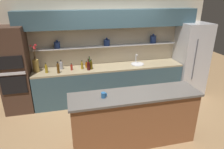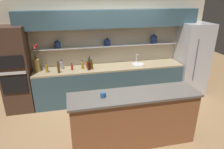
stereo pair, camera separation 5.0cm
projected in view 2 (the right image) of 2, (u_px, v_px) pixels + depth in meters
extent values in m
plane|color=olive|center=(125.00, 125.00, 4.31)|extent=(12.00, 12.00, 0.00)
cube|color=beige|center=(110.00, 48.00, 5.28)|extent=(5.20, 0.10, 2.60)
cube|color=#B7B7BC|center=(108.00, 46.00, 5.10)|extent=(3.68, 0.18, 0.02)
cylinder|color=navy|center=(58.00, 45.00, 4.80)|extent=(0.14, 0.14, 0.15)
sphere|color=navy|center=(57.00, 41.00, 4.77)|extent=(0.05, 0.05, 0.05)
cylinder|color=navy|center=(107.00, 43.00, 5.05)|extent=(0.16, 0.16, 0.15)
sphere|color=navy|center=(107.00, 39.00, 5.01)|extent=(0.05, 0.05, 0.05)
cylinder|color=navy|center=(154.00, 40.00, 5.30)|extent=(0.16, 0.16, 0.19)
sphere|color=navy|center=(154.00, 35.00, 5.25)|extent=(0.05, 0.05, 0.05)
cube|color=#334C56|center=(111.00, 19.00, 4.78)|extent=(4.42, 0.34, 0.42)
cube|color=#334C56|center=(110.00, 84.00, 5.26)|extent=(3.78, 0.62, 0.88)
cube|color=gray|center=(110.00, 67.00, 5.09)|extent=(3.78, 0.62, 0.04)
cube|color=brown|center=(133.00, 120.00, 3.67)|extent=(2.26, 0.55, 0.98)
cube|color=#56514C|center=(135.00, 95.00, 3.48)|extent=(2.32, 0.61, 0.04)
cube|color=#B7B7BC|center=(192.00, 59.00, 5.49)|extent=(0.75, 0.70, 1.95)
cylinder|color=#4C4C51|center=(196.00, 60.00, 5.09)|extent=(0.02, 0.02, 1.07)
cube|color=#3D281E|center=(16.00, 70.00, 4.60)|extent=(0.63, 0.62, 2.01)
cube|color=black|center=(15.00, 85.00, 4.39)|extent=(0.53, 0.02, 0.40)
cube|color=black|center=(10.00, 62.00, 4.20)|extent=(0.53, 0.02, 0.28)
cube|color=#B7B7BC|center=(12.00, 73.00, 4.29)|extent=(0.55, 0.02, 0.06)
cylinder|color=olive|center=(37.00, 65.00, 4.71)|extent=(0.14, 0.14, 0.30)
cylinder|color=#4C3319|center=(36.00, 54.00, 4.64)|extent=(0.05, 0.02, 0.26)
sphere|color=red|center=(36.00, 48.00, 4.63)|extent=(0.06, 0.06, 0.06)
cylinder|color=#4C3319|center=(35.00, 53.00, 4.62)|extent=(0.05, 0.01, 0.28)
sphere|color=red|center=(35.00, 47.00, 4.61)|extent=(0.06, 0.06, 0.06)
cylinder|color=#4C3319|center=(35.00, 52.00, 4.60)|extent=(0.06, 0.07, 0.32)
sphere|color=red|center=(36.00, 45.00, 4.57)|extent=(0.04, 0.04, 0.04)
cylinder|color=#4C3319|center=(34.00, 53.00, 4.59)|extent=(0.01, 0.03, 0.33)
sphere|color=red|center=(31.00, 46.00, 4.53)|extent=(0.04, 0.04, 0.04)
cylinder|color=#4C3319|center=(35.00, 54.00, 4.58)|extent=(0.05, 0.02, 0.28)
sphere|color=red|center=(35.00, 48.00, 4.50)|extent=(0.04, 0.04, 0.04)
cylinder|color=#4C3319|center=(36.00, 52.00, 4.62)|extent=(0.07, 0.06, 0.32)
sphere|color=red|center=(36.00, 45.00, 4.59)|extent=(0.06, 0.06, 0.06)
cylinder|color=#B7B7BC|center=(138.00, 64.00, 5.23)|extent=(0.33, 0.33, 0.02)
cylinder|color=#B7B7BC|center=(137.00, 58.00, 5.30)|extent=(0.02, 0.02, 0.22)
cylinder|color=#B7B7BC|center=(138.00, 55.00, 5.20)|extent=(0.02, 0.12, 0.02)
cylinder|color=#380C0C|center=(89.00, 66.00, 4.83)|extent=(0.08, 0.08, 0.19)
cylinder|color=#380C0C|center=(89.00, 61.00, 4.78)|extent=(0.02, 0.02, 0.08)
cylinder|color=black|center=(89.00, 59.00, 4.76)|extent=(0.03, 0.03, 0.01)
cylinder|color=#47380A|center=(92.00, 65.00, 4.88)|extent=(0.06, 0.06, 0.19)
cylinder|color=#47380A|center=(92.00, 61.00, 4.83)|extent=(0.03, 0.03, 0.05)
cylinder|color=black|center=(92.00, 60.00, 4.82)|extent=(0.03, 0.03, 0.01)
cylinder|color=#4C2D0C|center=(59.00, 69.00, 4.63)|extent=(0.06, 0.06, 0.22)
cylinder|color=#4C2D0C|center=(58.00, 63.00, 4.58)|extent=(0.03, 0.03, 0.04)
cylinder|color=black|center=(58.00, 62.00, 4.57)|extent=(0.03, 0.03, 0.01)
cylinder|color=#193814|center=(90.00, 64.00, 4.96)|extent=(0.07, 0.07, 0.20)
cylinder|color=#193814|center=(90.00, 58.00, 4.91)|extent=(0.02, 0.02, 0.08)
cylinder|color=black|center=(90.00, 57.00, 4.89)|extent=(0.03, 0.03, 0.01)
cylinder|color=gray|center=(62.00, 66.00, 4.89)|extent=(0.07, 0.07, 0.18)
cylinder|color=gray|center=(61.00, 61.00, 4.85)|extent=(0.03, 0.03, 0.04)
cylinder|color=black|center=(61.00, 60.00, 4.84)|extent=(0.03, 0.03, 0.01)
cylinder|color=olive|center=(47.00, 69.00, 4.67)|extent=(0.06, 0.06, 0.18)
cylinder|color=olive|center=(46.00, 64.00, 4.62)|extent=(0.03, 0.03, 0.05)
cylinder|color=black|center=(46.00, 63.00, 4.61)|extent=(0.03, 0.03, 0.01)
cylinder|color=olive|center=(82.00, 66.00, 4.91)|extent=(0.06, 0.06, 0.15)
cylinder|color=olive|center=(82.00, 62.00, 4.87)|extent=(0.03, 0.03, 0.05)
cylinder|color=black|center=(82.00, 61.00, 4.86)|extent=(0.03, 0.03, 0.01)
cylinder|color=maroon|center=(72.00, 67.00, 4.84)|extent=(0.05, 0.05, 0.12)
cylinder|color=maroon|center=(72.00, 64.00, 4.81)|extent=(0.03, 0.03, 0.04)
cylinder|color=black|center=(72.00, 63.00, 4.80)|extent=(0.03, 0.03, 0.01)
cylinder|color=#9E4C0A|center=(87.00, 65.00, 5.00)|extent=(0.06, 0.06, 0.12)
cylinder|color=#9E4C0A|center=(87.00, 62.00, 4.97)|extent=(0.03, 0.03, 0.04)
cylinder|color=black|center=(87.00, 61.00, 4.96)|extent=(0.03, 0.03, 0.01)
cylinder|color=#235184|center=(103.00, 95.00, 3.33)|extent=(0.08, 0.08, 0.09)
cube|color=#235184|center=(106.00, 95.00, 3.34)|extent=(0.02, 0.01, 0.06)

